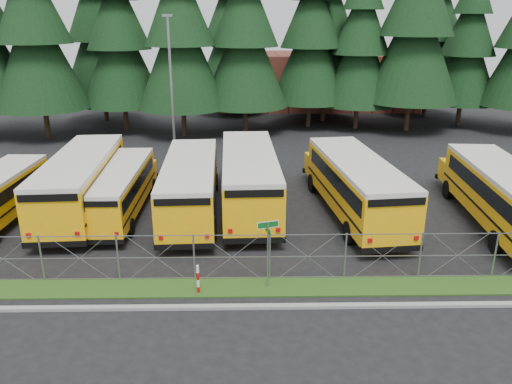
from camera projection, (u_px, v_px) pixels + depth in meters
ground at (292, 267)px, 21.04m from camera, size 120.00×120.00×0.00m
curb at (300, 306)px, 18.10m from camera, size 50.00×0.25×0.12m
grass_verge at (296, 287)px, 19.43m from camera, size 50.00×1.40×0.06m
chainlink_fence at (295, 257)px, 19.76m from camera, size 44.00×0.10×2.00m
brick_building at (315, 80)px, 57.84m from camera, size 22.00×10.00×6.00m
bus_1 at (84, 183)px, 26.62m from camera, size 3.55×12.17×3.15m
bus_2 at (120, 191)px, 26.29m from camera, size 2.44×10.06×2.63m
bus_3 at (191, 187)px, 26.27m from camera, size 3.24×11.60×3.01m
bus_4 at (249, 180)px, 27.09m from camera, size 3.36×12.40×3.22m
bus_6 at (354, 187)px, 26.12m from camera, size 4.12×12.21×3.14m
bus_east at (498, 196)px, 24.91m from camera, size 3.66×11.85×3.06m
street_sign at (268, 240)px, 18.76m from camera, size 0.81×0.53×2.81m
striped_bollard at (198, 280)px, 18.84m from camera, size 0.11×0.11×1.20m
light_standard at (171, 82)px, 35.82m from camera, size 0.70×0.35×10.14m
conifer_1 at (34, 33)px, 40.71m from camera, size 7.88×7.88×17.42m
conifer_2 at (119, 40)px, 43.57m from camera, size 7.25×7.25×16.04m
conifer_3 at (180, 36)px, 41.36m from camera, size 7.66×7.66×16.94m
conifer_4 at (245, 37)px, 42.46m from camera, size 7.55×7.55×16.71m
conifer_5 at (311, 39)px, 45.27m from camera, size 7.29×7.29×16.11m
conifer_6 at (361, 46)px, 44.65m from camera, size 6.77×6.77×14.97m
conifer_7 at (416, 25)px, 43.07m from camera, size 8.38×8.38×18.52m
conifer_8 at (468, 48)px, 46.11m from camera, size 6.54×6.54×14.47m
conifer_10 at (98, 32)px, 47.86m from camera, size 7.72×7.72×17.06m
conifer_11 at (231, 34)px, 51.10m from camera, size 7.50×7.50×16.59m
conifer_12 at (326, 34)px, 47.64m from camera, size 7.57×7.57×16.75m
conifer_13 at (433, 32)px, 50.27m from camera, size 7.69×7.69×17.00m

